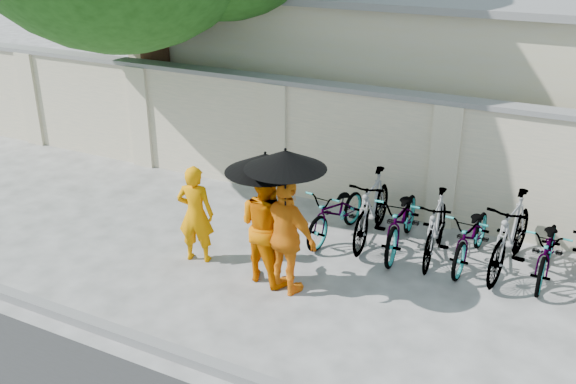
% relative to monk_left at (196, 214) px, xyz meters
% --- Properties ---
extents(ground, '(80.00, 80.00, 0.00)m').
position_rel_monk_left_xyz_m(ground, '(0.82, -0.32, -0.73)').
color(ground, '#B2B1AF').
extents(kerb, '(40.00, 0.16, 0.12)m').
position_rel_monk_left_xyz_m(kerb, '(0.82, -2.02, -0.67)').
color(kerb, slate).
rests_on(kerb, ground).
extents(compound_wall, '(20.00, 0.30, 2.00)m').
position_rel_monk_left_xyz_m(compound_wall, '(1.82, 2.88, 0.27)').
color(compound_wall, beige).
rests_on(compound_wall, ground).
extents(building_behind, '(14.00, 6.00, 3.20)m').
position_rel_monk_left_xyz_m(building_behind, '(2.82, 6.68, 0.87)').
color(building_behind, beige).
rests_on(building_behind, ground).
extents(monk_left, '(0.60, 0.48, 1.45)m').
position_rel_monk_left_xyz_m(monk_left, '(0.00, 0.00, 0.00)').
color(monk_left, orange).
rests_on(monk_left, ground).
extents(monk_center, '(0.93, 0.80, 1.64)m').
position_rel_monk_left_xyz_m(monk_center, '(1.15, -0.02, 0.09)').
color(monk_center, '#DA6A00').
rests_on(monk_center, ground).
extents(parasol_center, '(1.05, 1.05, 0.93)m').
position_rel_monk_left_xyz_m(parasol_center, '(1.20, -0.10, 1.02)').
color(parasol_center, black).
rests_on(parasol_center, ground).
extents(monk_right, '(1.01, 0.61, 1.61)m').
position_rel_monk_left_xyz_m(monk_right, '(1.56, -0.18, 0.08)').
color(monk_right, orange).
rests_on(monk_right, ground).
extents(parasol_right, '(1.03, 1.03, 1.11)m').
position_rel_monk_left_xyz_m(parasol_right, '(1.58, -0.26, 1.18)').
color(parasol_right, black).
rests_on(parasol_right, ground).
extents(bike_0, '(0.76, 1.70, 0.86)m').
position_rel_monk_left_xyz_m(bike_0, '(1.51, 1.58, -0.30)').
color(bike_0, gray).
rests_on(bike_0, ground).
extents(bike_1, '(0.63, 1.84, 1.09)m').
position_rel_monk_left_xyz_m(bike_1, '(2.02, 1.74, -0.18)').
color(bike_1, gray).
rests_on(bike_1, ground).
extents(bike_2, '(0.80, 1.87, 0.96)m').
position_rel_monk_left_xyz_m(bike_2, '(2.53, 1.67, -0.25)').
color(bike_2, gray).
rests_on(bike_2, ground).
extents(bike_3, '(0.60, 1.67, 0.99)m').
position_rel_monk_left_xyz_m(bike_3, '(3.04, 1.63, -0.23)').
color(bike_3, gray).
rests_on(bike_3, ground).
extents(bike_4, '(0.66, 1.68, 0.87)m').
position_rel_monk_left_xyz_m(bike_4, '(3.55, 1.71, -0.29)').
color(bike_4, gray).
rests_on(bike_4, ground).
extents(bike_5, '(0.74, 1.91, 1.12)m').
position_rel_monk_left_xyz_m(bike_5, '(4.06, 1.74, -0.17)').
color(bike_5, gray).
rests_on(bike_5, ground).
extents(bike_6, '(0.57, 1.63, 0.86)m').
position_rel_monk_left_xyz_m(bike_6, '(4.57, 1.78, -0.30)').
color(bike_6, gray).
rests_on(bike_6, ground).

